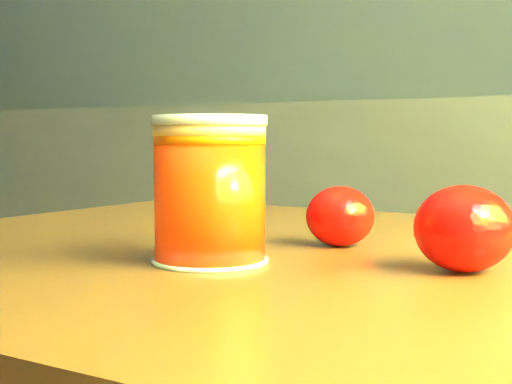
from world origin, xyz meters
The scene contains 5 objects.
kitchen_counter centered at (0.00, 1.45, 0.45)m, with size 3.15×0.60×0.90m, color #444548.
table centered at (1.03, 0.20, 0.63)m, with size 0.96×0.68×0.72m.
juice_glass centered at (0.94, 0.11, 0.77)m, with size 0.09×0.09×0.11m.
orange_front centered at (0.99, 0.23, 0.74)m, with size 0.06×0.06×0.05m, color red.
orange_back centered at (1.12, 0.17, 0.75)m, with size 0.07×0.07×0.06m, color red.
Camera 1 is at (1.25, -0.34, 0.81)m, focal length 50.00 mm.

